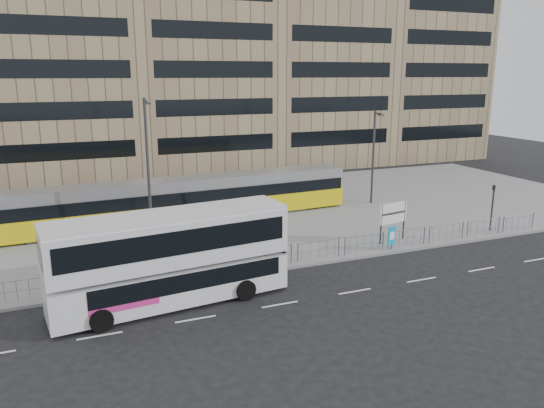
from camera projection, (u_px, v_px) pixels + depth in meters
name	position (u px, v px, depth m)	size (l,w,h in m)	color
ground	(285.00, 270.00, 28.87)	(120.00, 120.00, 0.00)	black
plaza	(221.00, 216.00, 39.64)	(64.00, 24.00, 0.15)	gray
kerb	(285.00, 268.00, 28.90)	(64.00, 0.25, 0.17)	gray
building_row	(172.00, 50.00, 57.15)	(70.40, 18.40, 31.20)	maroon
pedestrian_barrier	(314.00, 246.00, 29.82)	(32.07, 0.07, 1.10)	gray
road_markings	(337.00, 294.00, 25.64)	(62.00, 0.12, 0.01)	white
double_decker_bus	(171.00, 256.00, 24.09)	(11.07, 3.70, 4.34)	silver
tram	(176.00, 200.00, 37.37)	(26.32, 3.95, 3.09)	#DBC10B
station_sign	(393.00, 215.00, 32.88)	(2.15, 0.45, 2.49)	#2D2D30
ad_panel	(392.00, 236.00, 31.62)	(0.72, 0.32, 1.41)	#2D2D30
pedestrian	(204.00, 220.00, 34.72)	(0.67, 0.44, 1.85)	black
traffic_light_west	(143.00, 246.00, 26.08)	(0.23, 0.25, 3.10)	#2D2D30
traffic_light_east	(493.00, 202.00, 35.20)	(0.22, 0.25, 3.10)	#2D2D30
lamp_post_west	(148.00, 167.00, 31.75)	(0.45, 1.04, 8.90)	#2D2D30
lamp_post_east	(374.00, 153.00, 42.25)	(0.45, 1.04, 7.44)	#2D2D30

